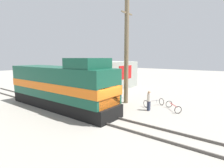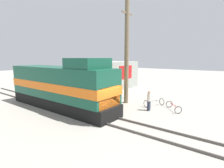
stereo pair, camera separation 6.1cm
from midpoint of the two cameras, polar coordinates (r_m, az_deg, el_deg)
The scene contains 12 objects.
ground_plane at distance 13.48m, azimuth -3.10°, elevation -11.40°, with size 120.00×120.00×0.00m, color gray.
rail_near at distance 12.95m, azimuth -5.20°, elevation -11.93°, with size 0.08×41.12×0.15m, color #4C4742.
rail_far at distance 13.98m, azimuth -1.18°, elevation -10.32°, with size 0.08×41.12×0.15m, color #4C4742.
locomotive at distance 16.41m, azimuth -16.13°, elevation -0.82°, with size 2.93×12.18×4.58m.
utility_pole at distance 17.58m, azimuth 4.63°, elevation 10.07°, with size 1.80×0.44×10.03m.
vendor_umbrella at distance 16.79m, azimuth -0.40°, elevation 0.09°, with size 2.05×2.05×2.35m.
billboard_sign at distance 19.89m, azimuth 4.31°, elevation 3.31°, with size 2.51×0.12×3.71m.
shrub_cluster at distance 17.80m, azimuth 1.30°, elevation -5.15°, with size 0.75×0.75×0.75m, color #388C38.
person_bystander at distance 15.61m, azimuth 11.85°, elevation -5.07°, with size 0.34×0.34×1.77m.
bicycle at distance 17.23m, azimuth 13.40°, elevation -5.93°, with size 2.01×1.51×0.69m.
bicycle_spare at distance 16.42m, azimuth 19.27°, elevation -7.00°, with size 1.83×1.73×0.63m.
building_block_distant at distance 27.06m, azimuth -0.56°, elevation 3.11°, with size 7.13×5.46×4.02m, color #999E93.
Camera 1 is at (-9.68, -8.17, 4.62)m, focal length 28.00 mm.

